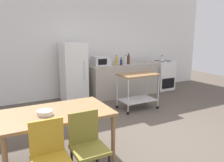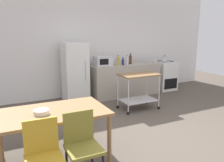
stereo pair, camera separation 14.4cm
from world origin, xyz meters
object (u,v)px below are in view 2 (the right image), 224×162
(dining_table, at_px, (53,117))
(kitchen_cart, at_px, (139,86))
(refrigerator, at_px, (75,72))
(chair_mustard, at_px, (44,154))
(bottle_sparkling_water, at_px, (123,62))
(bottle_hot_sauce, at_px, (127,61))
(kettle, at_px, (165,59))
(chair_olive, at_px, (82,143))
(microwave, at_px, (103,61))
(bottle_soy_sauce, at_px, (130,59))
(bottle_vinegar, at_px, (118,61))
(stove_oven, at_px, (165,75))
(fruit_bowl, at_px, (41,112))

(dining_table, relative_size, kitchen_cart, 1.65)
(dining_table, bearing_deg, refrigerator, 66.38)
(chair_mustard, bearing_deg, bottle_sparkling_water, 50.53)
(chair_mustard, bearing_deg, kitchen_cart, 40.32)
(kitchen_cart, bearing_deg, bottle_hot_sauce, 73.25)
(kettle, bearing_deg, chair_olive, -139.99)
(dining_table, height_order, microwave, microwave)
(bottle_soy_sauce, bearing_deg, bottle_vinegar, -166.78)
(kitchen_cart, xyz_separation_m, bottle_sparkling_water, (0.19, 1.12, 0.41))
(kitchen_cart, bearing_deg, kettle, 34.26)
(chair_mustard, distance_m, bottle_sparkling_water, 4.26)
(dining_table, height_order, refrigerator, refrigerator)
(microwave, bearing_deg, bottle_soy_sauce, -3.24)
(refrigerator, height_order, bottle_soy_sauce, refrigerator)
(bottle_vinegar, distance_m, bottle_sparkling_water, 0.16)
(kitchen_cart, bearing_deg, chair_mustard, -140.96)
(refrigerator, relative_size, microwave, 3.37)
(bottle_hot_sauce, xyz_separation_m, kettle, (1.30, -0.02, -0.01))
(stove_oven, distance_m, bottle_sparkling_water, 1.66)
(microwave, relative_size, bottle_hot_sauce, 1.73)
(bottle_hot_sauce, height_order, fruit_bowl, bottle_hot_sauce)
(stove_oven, distance_m, kitchen_cart, 2.15)
(stove_oven, distance_m, refrigerator, 2.92)
(dining_table, distance_m, refrigerator, 2.93)
(stove_oven, xyz_separation_m, microwave, (-2.12, 0.04, 0.58))
(refrigerator, relative_size, bottle_hot_sauce, 5.82)
(bottle_sparkling_water, relative_size, kettle, 0.89)
(microwave, bearing_deg, kitchen_cart, -74.17)
(stove_oven, relative_size, bottle_vinegar, 3.25)
(dining_table, xyz_separation_m, bottle_vinegar, (2.34, 2.49, 0.35))
(kitchen_cart, distance_m, fruit_bowl, 2.86)
(chair_mustard, distance_m, microwave, 4.04)
(chair_mustard, relative_size, bottle_vinegar, 3.14)
(chair_olive, relative_size, microwave, 1.93)
(kitchen_cart, height_order, bottle_soy_sauce, bottle_soy_sauce)
(refrigerator, relative_size, kettle, 6.47)
(stove_oven, xyz_separation_m, bottle_soy_sauce, (-1.28, -0.01, 0.58))
(chair_olive, height_order, chair_mustard, same)
(kitchen_cart, distance_m, bottle_hot_sauce, 1.27)
(stove_oven, distance_m, bottle_soy_sauce, 1.40)
(chair_olive, height_order, bottle_vinegar, bottle_vinegar)
(chair_olive, bearing_deg, bottle_soy_sauce, 51.09)
(chair_mustard, distance_m, bottle_soy_sauce, 4.52)
(chair_mustard, distance_m, fruit_bowl, 0.71)
(chair_mustard, height_order, bottle_hot_sauce, bottle_hot_sauce)
(chair_mustard, relative_size, kitchen_cart, 0.98)
(bottle_sparkling_water, relative_size, fruit_bowl, 1.04)
(chair_mustard, distance_m, kettle, 5.32)
(kitchen_cart, xyz_separation_m, bottle_vinegar, (0.03, 1.10, 0.45))
(microwave, bearing_deg, fruit_bowl, -128.07)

